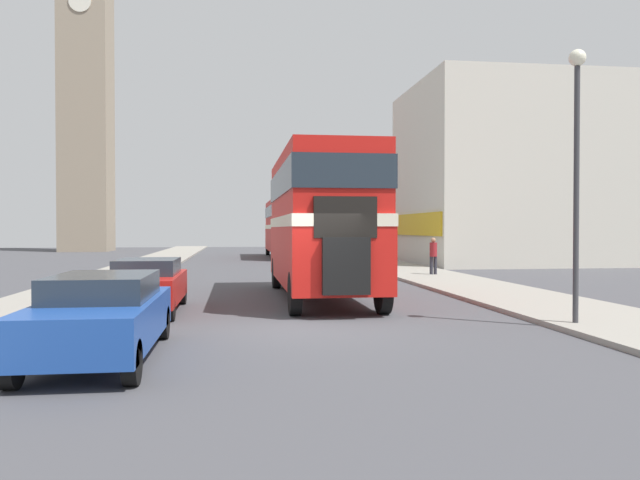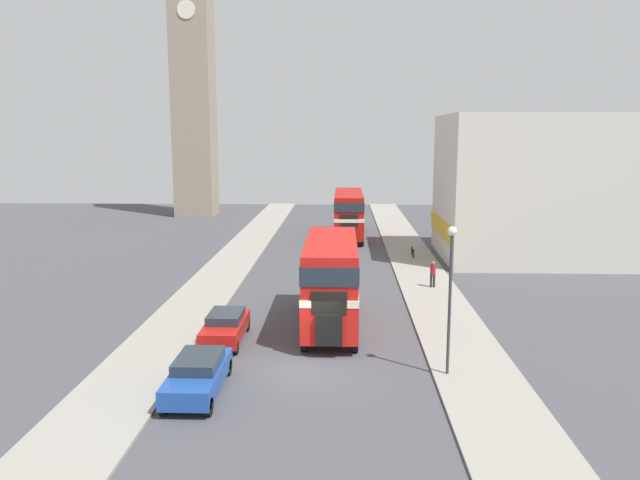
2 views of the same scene
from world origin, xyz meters
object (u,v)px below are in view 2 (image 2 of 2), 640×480
at_px(bicycle_on_pavement, 413,252).
at_px(car_parked_mid, 225,326).
at_px(double_decker_bus, 331,276).
at_px(bus_distant, 349,211).
at_px(car_parked_near, 198,374).
at_px(street_lamp, 451,279).
at_px(church_tower, 191,27).
at_px(pedestrian_walking, 433,273).

bearing_deg(bicycle_on_pavement, car_parked_mid, -118.37).
relative_size(double_decker_bus, bus_distant, 0.85).
height_order(car_parked_near, street_lamp, street_lamp).
relative_size(street_lamp, church_tower, 0.14).
bearing_deg(street_lamp, church_tower, 113.54).
height_order(car_parked_near, pedestrian_walking, pedestrian_walking).
distance_m(bus_distant, car_parked_mid, 30.10).
bearing_deg(pedestrian_walking, bus_distant, 104.66).
distance_m(bicycle_on_pavement, street_lamp, 24.05).
relative_size(double_decker_bus, pedestrian_walking, 5.69).
distance_m(pedestrian_walking, church_tower, 46.10).
bearing_deg(car_parked_near, bus_distant, 80.64).
bearing_deg(bicycle_on_pavement, church_tower, 131.95).
relative_size(car_parked_near, street_lamp, 0.77).
bearing_deg(car_parked_mid, double_decker_bus, 27.26).
bearing_deg(bus_distant, double_decker_bus, -92.30).
bearing_deg(car_parked_near, car_parked_mid, 90.73).
bearing_deg(car_parked_near, street_lamp, 11.64).
distance_m(bus_distant, bicycle_on_pavement, 10.91).
distance_m(double_decker_bus, car_parked_near, 9.72).
height_order(bus_distant, car_parked_mid, bus_distant).
relative_size(pedestrian_walking, street_lamp, 0.28).
bearing_deg(street_lamp, bus_distant, 96.20).
distance_m(double_decker_bus, street_lamp, 8.01).
relative_size(car_parked_mid, bicycle_on_pavement, 2.37).
relative_size(car_parked_near, bicycle_on_pavement, 2.57).
relative_size(double_decker_bus, street_lamp, 1.57).
distance_m(double_decker_bus, car_parked_mid, 5.72).
height_order(car_parked_near, car_parked_mid, car_parked_near).
height_order(car_parked_mid, street_lamp, street_lamp).
height_order(bicycle_on_pavement, church_tower, church_tower).
distance_m(car_parked_near, pedestrian_walking, 19.38).
height_order(bus_distant, pedestrian_walking, bus_distant).
distance_m(car_parked_mid, pedestrian_walking, 14.98).
distance_m(street_lamp, church_tower, 55.96).
xyz_separation_m(car_parked_mid, pedestrian_walking, (10.92, 10.25, 0.32)).
distance_m(car_parked_mid, bicycle_on_pavement, 22.63).
xyz_separation_m(double_decker_bus, bicycle_on_pavement, (5.94, 17.43, -2.10)).
relative_size(car_parked_mid, street_lamp, 0.71).
xyz_separation_m(car_parked_near, street_lamp, (9.44, 1.94, 3.23)).
bearing_deg(car_parked_mid, bicycle_on_pavement, 61.63).
xyz_separation_m(car_parked_near, car_parked_mid, (-0.07, 5.80, -0.01)).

